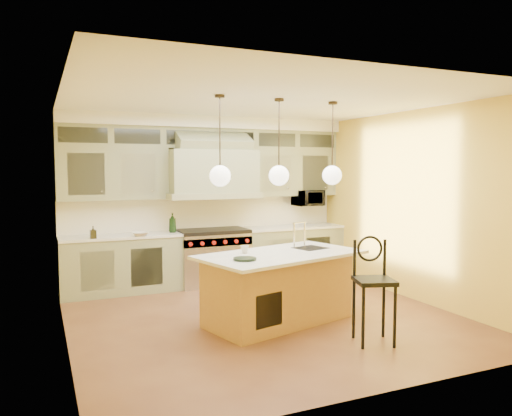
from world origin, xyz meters
name	(u,v)px	position (x,y,z in m)	size (l,w,h in m)	color
floor	(264,317)	(0.00, 0.00, 0.00)	(5.00, 5.00, 0.00)	#58321E
ceiling	(264,100)	(0.00, 0.00, 2.90)	(5.00, 5.00, 0.00)	white
wall_back	(206,200)	(0.00, 2.50, 1.45)	(5.00, 5.00, 0.00)	gold
wall_front	(383,233)	(0.00, -2.50, 1.45)	(5.00, 5.00, 0.00)	gold
wall_left	(63,218)	(-2.50, 0.00, 1.45)	(5.00, 5.00, 0.00)	gold
wall_right	(412,205)	(2.50, 0.00, 1.45)	(5.00, 5.00, 0.00)	gold
back_cabinetry	(211,202)	(0.00, 2.23, 1.43)	(5.00, 0.77, 2.90)	gray
range	(213,256)	(0.00, 2.14, 0.49)	(1.20, 0.74, 0.96)	silver
kitchen_island	(279,286)	(0.10, -0.25, 0.47)	(2.35, 1.65, 1.35)	#AB783C
counter_stool	(373,282)	(0.76, -1.37, 0.70)	(0.54, 0.54, 1.22)	black
microwave	(308,198)	(1.95, 2.25, 1.45)	(0.54, 0.37, 0.30)	black
oil_bottle_a	(172,223)	(-0.70, 2.15, 1.10)	(0.13, 0.13, 0.33)	black
oil_bottle_b	(93,232)	(-2.00, 1.92, 1.04)	(0.09, 0.09, 0.19)	black
fruit_bowl	(140,234)	(-1.28, 1.92, 0.97)	(0.26, 0.26, 0.06)	beige
cup	(245,249)	(-0.33, -0.12, 0.97)	(0.11, 0.11, 0.10)	silver
pendant_left	(220,174)	(-0.71, -0.25, 1.95)	(0.26, 0.26, 1.11)	#2D2319
pendant_center	(279,173)	(0.09, -0.25, 1.95)	(0.26, 0.26, 1.11)	#2D2319
pendant_right	(332,173)	(0.89, -0.25, 1.95)	(0.26, 0.26, 1.11)	#2D2319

